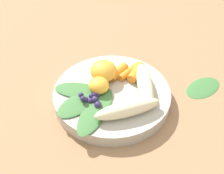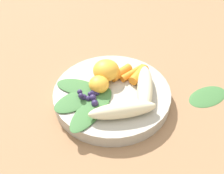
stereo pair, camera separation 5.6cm
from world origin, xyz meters
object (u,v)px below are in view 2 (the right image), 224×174
orange_segment_near (99,84)px  banana_peeled_right (123,110)px  banana_peeled_left (145,87)px  bowl (112,95)px  kale_leaf_stray (208,96)px

orange_segment_near → banana_peeled_right: bearing=-153.1°
banana_peeled_left → orange_segment_near: size_ratio=3.08×
bowl → orange_segment_near: 0.04m
bowl → kale_leaf_stray: bearing=-93.5°
banana_peeled_right → kale_leaf_stray: size_ratio=1.35×
bowl → banana_peeled_left: size_ratio=1.89×
bowl → orange_segment_near: (0.01, 0.03, 0.03)m
banana_peeled_right → orange_segment_near: same height
orange_segment_near → kale_leaf_stray: 0.24m
orange_segment_near → bowl: bearing=-100.9°
banana_peeled_right → orange_segment_near: size_ratio=3.08×
bowl → banana_peeled_left: (-0.01, -0.07, 0.03)m
bowl → orange_segment_near: bearing=79.1°
bowl → kale_leaf_stray: 0.21m
bowl → kale_leaf_stray: (-0.01, -0.21, -0.01)m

